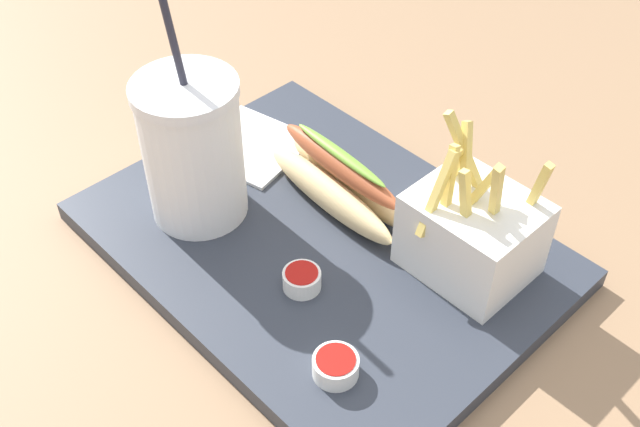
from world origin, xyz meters
TOP-DOWN VIEW (x-y plane):
  - ground_plane at (0.00, 0.00)m, footprint 2.40×2.40m
  - food_tray at (0.00, 0.00)m, footprint 0.43×0.32m
  - soda_cup at (0.11, 0.06)m, footprint 0.10×0.10m
  - fries_basket at (-0.12, -0.07)m, footprint 0.11×0.10m
  - hot_dog_1 at (0.02, -0.05)m, footprint 0.18×0.07m
  - ketchup_cup_1 at (-0.12, 0.10)m, footprint 0.04×0.04m
  - ketchup_cup_2 at (-0.04, 0.06)m, footprint 0.03×0.03m
  - napkin_stack at (0.15, -0.04)m, footprint 0.13×0.12m

SIDE VIEW (x-z plane):
  - ground_plane at x=0.00m, z-range -0.02..0.00m
  - food_tray at x=0.00m, z-range 0.00..0.02m
  - napkin_stack at x=0.15m, z-range 0.02..0.02m
  - ketchup_cup_2 at x=-0.04m, z-range 0.02..0.04m
  - ketchup_cup_1 at x=-0.12m, z-range 0.02..0.04m
  - hot_dog_1 at x=0.02m, z-range 0.01..0.08m
  - fries_basket at x=-0.12m, z-range -0.01..0.14m
  - soda_cup at x=0.11m, z-range -0.02..0.21m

